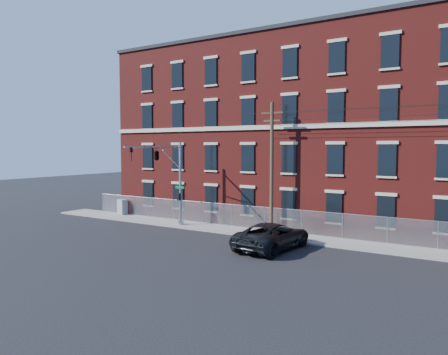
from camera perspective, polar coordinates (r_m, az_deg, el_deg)
ground at (r=29.81m, az=-1.93°, el=-8.92°), size 140.00×140.00×0.00m
sidewalk at (r=30.15m, az=23.42°, el=-8.98°), size 65.00×3.00×0.12m
mill_building at (r=38.31m, az=25.76°, el=5.83°), size 55.30×14.32×16.30m
chain_link_fence at (r=31.22m, az=23.83°, el=-6.69°), size 59.06×0.06×1.85m
traffic_signal_mast at (r=34.44m, az=-8.23°, el=1.84°), size 0.90×6.75×7.00m
utility_pole_near at (r=32.96m, az=6.39°, el=1.67°), size 1.80×0.28×10.00m
pickup_truck at (r=28.47m, az=6.47°, el=-7.75°), size 3.48×6.54×1.75m
utility_cabinet at (r=43.33m, az=-13.43°, el=-3.82°), size 1.29×0.94×1.46m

